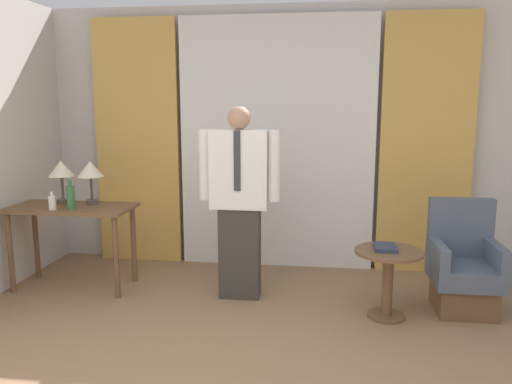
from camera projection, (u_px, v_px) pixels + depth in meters
wall_back at (278, 138)px, 5.26m from camera, size 10.00×0.06×2.70m
curtain_sheer_center at (276, 144)px, 5.14m from camera, size 2.00×0.06×2.58m
curtain_drape_left at (138, 143)px, 5.33m from camera, size 0.90×0.06×2.58m
curtain_drape_right at (426, 146)px, 4.95m from camera, size 0.90×0.06×2.58m
desk at (72, 220)px, 4.61m from camera, size 1.13×0.54×0.77m
table_lamp_left at (61, 171)px, 4.68m from camera, size 0.24×0.24×0.41m
table_lamp_right at (90, 171)px, 4.64m from camera, size 0.24×0.24×0.41m
bottle_near_edge at (52, 202)px, 4.42m from camera, size 0.07×0.07×0.16m
bottle_by_lamp at (71, 197)px, 4.43m from camera, size 0.07×0.07×0.27m
person at (240, 197)px, 4.32m from camera, size 0.71×0.23×1.69m
armchair at (463, 271)px, 4.14m from camera, size 0.53×0.55×0.92m
side_table at (388, 272)px, 3.98m from camera, size 0.54×0.54×0.56m
book at (385, 247)px, 3.97m from camera, size 0.17×0.23×0.03m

